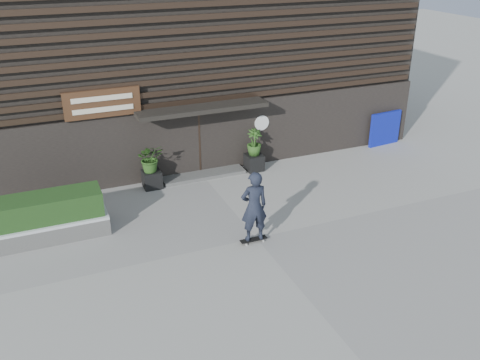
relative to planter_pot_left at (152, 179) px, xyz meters
name	(u,v)px	position (x,y,z in m)	size (l,w,h in m)	color
ground	(256,238)	(1.90, -4.40, -0.30)	(80.00, 80.00, 0.00)	#A09E98
entrance_step	(203,174)	(1.90, 0.20, -0.24)	(3.00, 0.80, 0.12)	#4F4F4C
planter_pot_left	(152,179)	(0.00, 0.00, 0.00)	(0.60, 0.60, 0.60)	black
bamboo_left	(150,158)	(0.00, 0.00, 0.78)	(0.86, 0.75, 0.96)	#2D591E
planter_pot_right	(254,162)	(3.80, 0.00, 0.00)	(0.60, 0.60, 0.60)	black
bamboo_right	(254,142)	(3.80, 0.00, 0.78)	(0.54, 0.54, 0.96)	#2D591E
raised_bed	(45,229)	(-3.61, -2.04, -0.05)	(3.50, 1.20, 0.50)	#51514E
snow_layer	(43,220)	(-3.61, -2.04, 0.24)	(3.50, 1.20, 0.08)	silver
hedge	(41,208)	(-3.61, -2.04, 0.63)	(3.30, 1.00, 0.70)	#1B3B15
blue_tarp	(385,129)	(9.77, 0.30, 0.39)	(1.48, 0.12, 1.39)	#0C17A2
building	(158,38)	(1.90, 5.56, 3.69)	(18.00, 11.00, 8.00)	black
skateboarder	(254,207)	(1.75, -4.56, 0.81)	(0.78, 0.55, 2.14)	black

